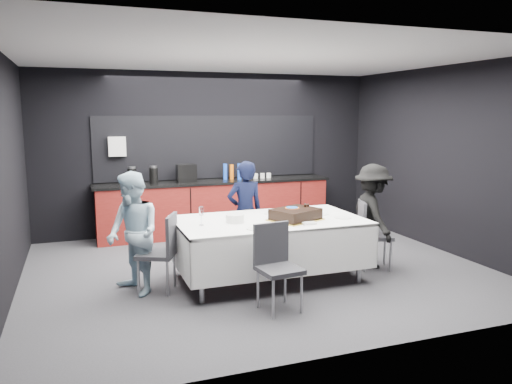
{
  "coord_description": "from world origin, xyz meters",
  "views": [
    {
      "loc": [
        -2.23,
        -6.09,
        2.09
      ],
      "look_at": [
        0.0,
        0.1,
        1.05
      ],
      "focal_mm": 35.0,
      "sensor_mm": 36.0,
      "label": 1
    }
  ],
  "objects_px": {
    "chair_right": "(370,230)",
    "person_right": "(372,216)",
    "chair_left": "(163,247)",
    "champagne_flute": "(201,212)",
    "cake_assembly": "(295,214)",
    "plate_stack": "(235,218)",
    "chair_near": "(276,260)",
    "person_left": "(133,234)",
    "person_center": "(245,212)",
    "party_table": "(269,230)"
  },
  "relations": [
    {
      "from": "chair_right",
      "to": "person_right",
      "type": "bearing_deg",
      "value": 40.62
    },
    {
      "from": "chair_left",
      "to": "champagne_flute",
      "type": "bearing_deg",
      "value": -8.75
    },
    {
      "from": "cake_assembly",
      "to": "plate_stack",
      "type": "xyz_separation_m",
      "value": [
        -0.74,
        0.13,
        -0.02
      ]
    },
    {
      "from": "champagne_flute",
      "to": "chair_right",
      "type": "height_order",
      "value": "champagne_flute"
    },
    {
      "from": "champagne_flute",
      "to": "chair_near",
      "type": "bearing_deg",
      "value": -54.97
    },
    {
      "from": "plate_stack",
      "to": "chair_near",
      "type": "distance_m",
      "value": 0.95
    },
    {
      "from": "person_right",
      "to": "chair_right",
      "type": "bearing_deg",
      "value": 138.69
    },
    {
      "from": "cake_assembly",
      "to": "chair_right",
      "type": "distance_m",
      "value": 1.21
    },
    {
      "from": "cake_assembly",
      "to": "chair_right",
      "type": "height_order",
      "value": "cake_assembly"
    },
    {
      "from": "chair_left",
      "to": "person_left",
      "type": "relative_size",
      "value": 0.64
    },
    {
      "from": "person_left",
      "to": "chair_near",
      "type": "bearing_deg",
      "value": 32.33
    },
    {
      "from": "person_center",
      "to": "person_right",
      "type": "relative_size",
      "value": 1.02
    },
    {
      "from": "person_left",
      "to": "person_center",
      "type": "bearing_deg",
      "value": 92.81
    },
    {
      "from": "party_table",
      "to": "chair_near",
      "type": "distance_m",
      "value": 0.96
    },
    {
      "from": "champagne_flute",
      "to": "plate_stack",
      "type": "bearing_deg",
      "value": 3.31
    },
    {
      "from": "party_table",
      "to": "chair_right",
      "type": "distance_m",
      "value": 1.45
    },
    {
      "from": "plate_stack",
      "to": "person_center",
      "type": "height_order",
      "value": "person_center"
    },
    {
      "from": "champagne_flute",
      "to": "person_left",
      "type": "relative_size",
      "value": 0.16
    },
    {
      "from": "chair_right",
      "to": "person_left",
      "type": "height_order",
      "value": "person_left"
    },
    {
      "from": "party_table",
      "to": "person_left",
      "type": "bearing_deg",
      "value": 177.95
    },
    {
      "from": "party_table",
      "to": "champagne_flute",
      "type": "distance_m",
      "value": 0.94
    },
    {
      "from": "person_center",
      "to": "person_left",
      "type": "distance_m",
      "value": 1.79
    },
    {
      "from": "chair_left",
      "to": "chair_right",
      "type": "distance_m",
      "value": 2.78
    },
    {
      "from": "plate_stack",
      "to": "chair_right",
      "type": "xyz_separation_m",
      "value": [
        1.9,
        -0.01,
        -0.3
      ]
    },
    {
      "from": "cake_assembly",
      "to": "plate_stack",
      "type": "bearing_deg",
      "value": 169.85
    },
    {
      "from": "plate_stack",
      "to": "chair_left",
      "type": "bearing_deg",
      "value": 177.06
    },
    {
      "from": "chair_left",
      "to": "person_right",
      "type": "bearing_deg",
      "value": 0.3
    },
    {
      "from": "cake_assembly",
      "to": "person_center",
      "type": "height_order",
      "value": "person_center"
    },
    {
      "from": "champagne_flute",
      "to": "chair_near",
      "type": "xyz_separation_m",
      "value": [
        0.6,
        -0.86,
        -0.4
      ]
    },
    {
      "from": "person_center",
      "to": "person_right",
      "type": "xyz_separation_m",
      "value": [
        1.57,
        -0.8,
        -0.01
      ]
    },
    {
      "from": "person_right",
      "to": "person_center",
      "type": "bearing_deg",
      "value": 71.12
    },
    {
      "from": "chair_right",
      "to": "person_left",
      "type": "bearing_deg",
      "value": 178.27
    },
    {
      "from": "party_table",
      "to": "person_center",
      "type": "height_order",
      "value": "person_center"
    },
    {
      "from": "cake_assembly",
      "to": "person_center",
      "type": "bearing_deg",
      "value": 108.34
    },
    {
      "from": "chair_right",
      "to": "person_center",
      "type": "xyz_separation_m",
      "value": [
        -1.49,
        0.86,
        0.18
      ]
    },
    {
      "from": "chair_right",
      "to": "person_left",
      "type": "relative_size",
      "value": 0.64
    },
    {
      "from": "chair_right",
      "to": "plate_stack",
      "type": "bearing_deg",
      "value": 179.8
    },
    {
      "from": "champagne_flute",
      "to": "person_center",
      "type": "relative_size",
      "value": 0.16
    },
    {
      "from": "cake_assembly",
      "to": "chair_near",
      "type": "xyz_separation_m",
      "value": [
        -0.56,
        -0.75,
        -0.32
      ]
    },
    {
      "from": "plate_stack",
      "to": "chair_right",
      "type": "relative_size",
      "value": 0.24
    },
    {
      "from": "party_table",
      "to": "person_center",
      "type": "bearing_deg",
      "value": 93.19
    },
    {
      "from": "party_table",
      "to": "plate_stack",
      "type": "relative_size",
      "value": 10.33
    },
    {
      "from": "chair_near",
      "to": "person_center",
      "type": "height_order",
      "value": "person_center"
    },
    {
      "from": "party_table",
      "to": "chair_left",
      "type": "height_order",
      "value": "chair_left"
    },
    {
      "from": "person_left",
      "to": "chair_right",
      "type": "bearing_deg",
      "value": 65.69
    },
    {
      "from": "champagne_flute",
      "to": "chair_left",
      "type": "xyz_separation_m",
      "value": [
        -0.45,
        0.07,
        -0.4
      ]
    },
    {
      "from": "plate_stack",
      "to": "chair_right",
      "type": "height_order",
      "value": "chair_right"
    },
    {
      "from": "party_table",
      "to": "chair_right",
      "type": "height_order",
      "value": "chair_right"
    },
    {
      "from": "person_left",
      "to": "party_table",
      "type": "bearing_deg",
      "value": 65.37
    },
    {
      "from": "plate_stack",
      "to": "person_right",
      "type": "height_order",
      "value": "person_right"
    }
  ]
}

